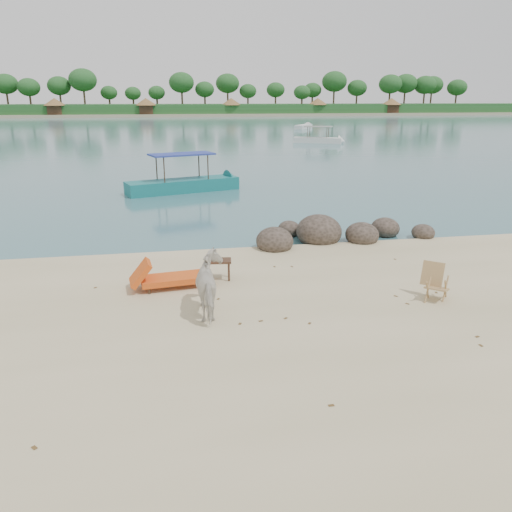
% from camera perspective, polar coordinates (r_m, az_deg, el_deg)
% --- Properties ---
extents(water, '(400.00, 400.00, 0.00)m').
position_cam_1_polar(water, '(99.46, -9.20, 14.70)').
color(water, '#3B6F76').
rests_on(water, ground).
extents(far_shore, '(420.00, 90.00, 1.40)m').
position_cam_1_polar(far_shore, '(179.40, -9.86, 15.86)').
color(far_shore, tan).
rests_on(far_shore, ground).
extents(far_scenery, '(420.00, 18.00, 9.50)m').
position_cam_1_polar(far_scenery, '(146.05, -9.73, 16.76)').
color(far_scenery, '#1E4C1E').
rests_on(far_scenery, ground).
extents(boulders, '(6.39, 2.92, 1.16)m').
position_cam_1_polar(boulders, '(17.24, 8.36, 2.50)').
color(boulders, '#302820').
rests_on(boulders, ground).
extents(cow, '(0.78, 1.61, 1.34)m').
position_cam_1_polar(cow, '(11.10, -5.02, -3.49)').
color(cow, beige).
rests_on(cow, ground).
extents(side_table, '(0.71, 0.50, 0.54)m').
position_cam_1_polar(side_table, '(13.30, -4.29, -1.69)').
color(side_table, '#322014').
rests_on(side_table, ground).
extents(lounge_chair, '(2.26, 1.02, 0.65)m').
position_cam_1_polar(lounge_chair, '(12.88, -9.16, -2.24)').
color(lounge_chair, '#EB491B').
rests_on(lounge_chair, ground).
extents(deck_chair, '(0.82, 0.82, 0.87)m').
position_cam_1_polar(deck_chair, '(12.61, 20.01, -3.04)').
color(deck_chair, tan).
rests_on(deck_chair, ground).
extents(boat_near, '(6.73, 3.42, 3.21)m').
position_cam_1_polar(boat_near, '(26.51, -8.47, 10.81)').
color(boat_near, '#14696A').
rests_on(boat_near, water).
extents(boat_mid, '(5.84, 3.95, 2.88)m').
position_cam_1_polar(boat_mid, '(56.58, 7.12, 14.21)').
color(boat_mid, silver).
rests_on(boat_mid, water).
extents(boat_far, '(4.56, 5.91, 0.72)m').
position_cam_1_polar(boat_far, '(83.83, 5.45, 14.58)').
color(boat_far, silver).
rests_on(boat_far, water).
extents(dead_leaves, '(8.76, 7.18, 0.00)m').
position_cam_1_polar(dead_leaves, '(11.55, 6.50, -6.24)').
color(dead_leaves, brown).
rests_on(dead_leaves, ground).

